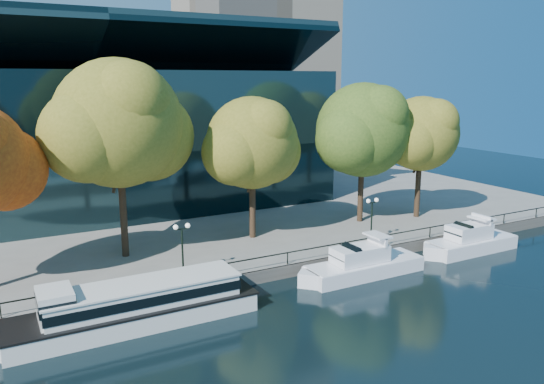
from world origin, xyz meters
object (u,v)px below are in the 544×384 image
lamp_1 (182,238)px  tree_3 (254,145)px  lamp_2 (372,210)px  tree_4 (365,132)px  cruiser_near (360,264)px  cruiser_far (468,241)px  tree_2 (121,126)px  tree_5 (422,135)px  tour_boat (129,305)px

lamp_1 → tree_3: bearing=35.7°
lamp_2 → tree_3: bearing=141.5°
tree_4 → cruiser_near: bearing=-128.4°
tree_4 → lamp_1: tree_4 is taller
cruiser_near → lamp_1: bearing=163.3°
cruiser_near → tree_3: tree_3 is taller
cruiser_far → tree_3: size_ratio=0.78×
tree_2 → lamp_1: 10.41m
tree_4 → lamp_1: size_ratio=3.44×
tree_4 → lamp_2: (-3.91, -6.32, -6.06)m
lamp_1 → lamp_2: size_ratio=1.00×
tree_2 → tree_3: bearing=-1.1°
cruiser_near → tree_2: size_ratio=0.69×
lamp_1 → tree_5: bearing=10.2°
cruiser_far → lamp_2: lamp_2 is taller
tour_boat → tree_2: size_ratio=1.07×
tree_2 → tree_3: size_ratio=1.24×
tree_5 → tree_3: bearing=175.1°
cruiser_near → tree_5: bearing=31.6°
cruiser_far → lamp_2: size_ratio=2.47×
tour_boat → lamp_1: size_ratio=4.21×
tour_boat → lamp_2: size_ratio=4.21×
tour_boat → cruiser_far: (30.09, 0.05, -0.34)m
tour_boat → lamp_1: bearing=38.2°
tour_boat → tree_2: bearing=76.5°
tour_boat → cruiser_near: tour_boat is taller
tree_2 → tree_3: 11.61m
tree_5 → lamp_1: tree_5 is taller
tree_3 → cruiser_near: bearing=-69.1°
tour_boat → tree_5: 34.51m
tree_5 → lamp_2: (-10.22, -4.93, -5.54)m
cruiser_near → cruiser_far: 12.13m
lamp_2 → cruiser_far: bearing=-25.6°
tree_5 → lamp_2: bearing=-154.2°
cruiser_near → lamp_1: (-13.06, 3.93, 2.99)m
tree_4 → lamp_2: 9.59m
cruiser_near → tree_3: size_ratio=0.86×
cruiser_near → tree_2: tree_2 is taller
tree_5 → lamp_2: 12.63m
tree_4 → tree_5: tree_4 is taller
tree_2 → lamp_1: tree_2 is taller
cruiser_far → lamp_2: bearing=154.4°
tree_2 → lamp_1: (2.35, -6.73, -7.59)m
cruiser_far → tree_4: size_ratio=0.72×
tree_3 → tree_4: (12.10, -0.19, 0.58)m
tour_boat → tree_4: (26.06, 10.17, 8.67)m
tree_4 → lamp_1: bearing=-163.4°
cruiser_far → tree_4: 14.14m
lamp_1 → tree_2: bearing=109.2°
tree_5 → tree_2: bearing=176.6°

